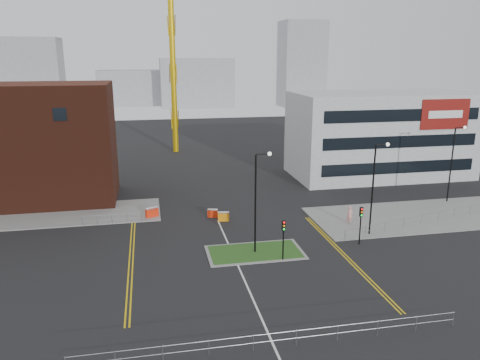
{
  "coord_description": "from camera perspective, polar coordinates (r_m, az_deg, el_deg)",
  "views": [
    {
      "loc": [
        -6.86,
        -29.73,
        17.16
      ],
      "look_at": [
        1.96,
        14.66,
        5.0
      ],
      "focal_mm": 35.0,
      "sensor_mm": 36.0,
      "label": 1
    }
  ],
  "objects": [
    {
      "name": "streetlamp_right_near",
      "position": [
        46.48,
        16.16,
        -0.21
      ],
      "size": [
        1.46,
        0.36,
        9.18
      ],
      "color": "black",
      "rests_on": "ground"
    },
    {
      "name": "streetlamp_island",
      "position": [
        40.54,
        2.2,
        -1.81
      ],
      "size": [
        1.46,
        0.36,
        9.18
      ],
      "color": "black",
      "rests_on": "ground"
    },
    {
      "name": "centre_line",
      "position": [
        36.72,
        0.88,
        -12.82
      ],
      "size": [
        0.15,
        30.0,
        0.01
      ],
      "primitive_type": "cube",
      "color": "silver",
      "rests_on": "ground"
    },
    {
      "name": "yellow_left_b",
      "position": [
        43.31,
        -12.88,
        -8.7
      ],
      "size": [
        0.12,
        24.0,
        0.01
      ],
      "primitive_type": "cube",
      "color": "gold",
      "rests_on": "ground"
    },
    {
      "name": "barrier_right",
      "position": [
        49.92,
        -2.04,
        -4.41
      ],
      "size": [
        1.23,
        0.55,
        1.0
      ],
      "color": "orange",
      "rests_on": "ground"
    },
    {
      "name": "yellow_right_a",
      "position": [
        42.88,
        12.39,
        -8.92
      ],
      "size": [
        0.12,
        20.0,
        0.01
      ],
      "primitive_type": "cube",
      "color": "gold",
      "rests_on": "ground"
    },
    {
      "name": "skyline_a",
      "position": [
        153.48,
        -24.2,
        11.45
      ],
      "size": [
        18.0,
        12.0,
        22.0
      ],
      "primitive_type": "cube",
      "color": "gray",
      "rests_on": "ground"
    },
    {
      "name": "railing_front",
      "position": [
        29.64,
        4.3,
        -18.55
      ],
      "size": [
        24.05,
        0.05,
        1.1
      ],
      "color": "gray",
      "rests_on": "ground"
    },
    {
      "name": "traffic_light_island",
      "position": [
        40.07,
        5.33,
        -6.38
      ],
      "size": [
        0.28,
        0.33,
        3.65
      ],
      "color": "black",
      "rests_on": "ground"
    },
    {
      "name": "yellow_left_a",
      "position": [
        43.33,
        -13.28,
        -8.71
      ],
      "size": [
        0.12,
        24.0,
        0.01
      ],
      "primitive_type": "cube",
      "color": "gold",
      "rests_on": "ground"
    },
    {
      "name": "skyline_c",
      "position": [
        163.22,
        7.51,
        13.8
      ],
      "size": [
        14.0,
        12.0,
        28.0
      ],
      "primitive_type": "cube",
      "color": "gray",
      "rests_on": "ground"
    },
    {
      "name": "skyline_b",
      "position": [
        160.88,
        -5.31,
        11.71
      ],
      "size": [
        24.0,
        12.0,
        16.0
      ],
      "primitive_type": "cube",
      "color": "gray",
      "rests_on": "ground"
    },
    {
      "name": "brick_building",
      "position": [
        60.81,
        -26.47,
        3.69
      ],
      "size": [
        24.2,
        10.07,
        14.24
      ],
      "color": "#431B10",
      "rests_on": "ground"
    },
    {
      "name": "island_kerb",
      "position": [
        42.37,
        1.84,
        -8.8
      ],
      "size": [
        8.6,
        4.6,
        0.08
      ],
      "primitive_type": "cube",
      "color": "slate",
      "rests_on": "ground"
    },
    {
      "name": "streetlamp_right_far",
      "position": [
        60.39,
        24.59,
        2.44
      ],
      "size": [
        1.46,
        0.36,
        9.18
      ],
      "color": "black",
      "rests_on": "ground"
    },
    {
      "name": "barrier_left",
      "position": [
        51.69,
        -10.68,
        -3.89
      ],
      "size": [
        1.44,
        0.91,
        1.15
      ],
      "color": "red",
      "rests_on": "ground"
    },
    {
      "name": "ground",
      "position": [
        35.0,
        1.59,
        -14.32
      ],
      "size": [
        200.0,
        200.0,
        0.0
      ],
      "primitive_type": "plane",
      "color": "black",
      "rests_on": "ground"
    },
    {
      "name": "yellow_right_b",
      "position": [
        42.99,
        12.76,
        -8.87
      ],
      "size": [
        0.12,
        20.0,
        0.01
      ],
      "primitive_type": "cube",
      "color": "gold",
      "rests_on": "ground"
    },
    {
      "name": "railing_right",
      "position": [
        52.12,
        21.21,
        -4.34
      ],
      "size": [
        19.05,
        5.05,
        1.1
      ],
      "color": "gray",
      "rests_on": "ground"
    },
    {
      "name": "pavement_right",
      "position": [
        55.11,
        21.1,
        -4.09
      ],
      "size": [
        24.0,
        10.0,
        0.12
      ],
      "primitive_type": "cube",
      "color": "slate",
      "rests_on": "ground"
    },
    {
      "name": "skyline_d",
      "position": [
        170.1,
        -11.81,
        10.96
      ],
      "size": [
        30.0,
        12.0,
        12.0
      ],
      "primitive_type": "cube",
      "color": "gray",
      "rests_on": "ground"
    },
    {
      "name": "railing_left",
      "position": [
        50.64,
        -15.34,
        -4.43
      ],
      "size": [
        6.05,
        0.05,
        1.1
      ],
      "color": "gray",
      "rests_on": "ground"
    },
    {
      "name": "barrier_mid",
      "position": [
        51.1,
        -3.36,
        -4.02
      ],
      "size": [
        1.15,
        0.63,
        0.92
      ],
      "color": "red",
      "rests_on": "ground"
    },
    {
      "name": "office_block",
      "position": [
        70.8,
        16.67,
        5.34
      ],
      "size": [
        25.0,
        12.2,
        12.0
      ],
      "color": "#A8ABAD",
      "rests_on": "ground"
    },
    {
      "name": "pedestrian",
      "position": [
        50.13,
        13.22,
        -4.22
      ],
      "size": [
        0.73,
        0.49,
        1.94
      ],
      "primitive_type": "imported",
      "rotation": [
        0.0,
        0.0,
        0.04
      ],
      "color": "pink",
      "rests_on": "ground"
    },
    {
      "name": "grass_island",
      "position": [
        42.36,
        1.84,
        -8.78
      ],
      "size": [
        8.0,
        4.0,
        0.12
      ],
      "primitive_type": "cube",
      "color": "#224F1A",
      "rests_on": "ground"
    },
    {
      "name": "pavement_left",
      "position": [
        56.04,
        -24.26,
        -4.11
      ],
      "size": [
        28.0,
        8.0,
        0.12
      ],
      "primitive_type": "cube",
      "color": "slate",
      "rests_on": "ground"
    },
    {
      "name": "traffic_light_right",
      "position": [
        44.62,
        14.52,
        -4.55
      ],
      "size": [
        0.28,
        0.33,
        3.65
      ],
      "color": "black",
      "rests_on": "ground"
    }
  ]
}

